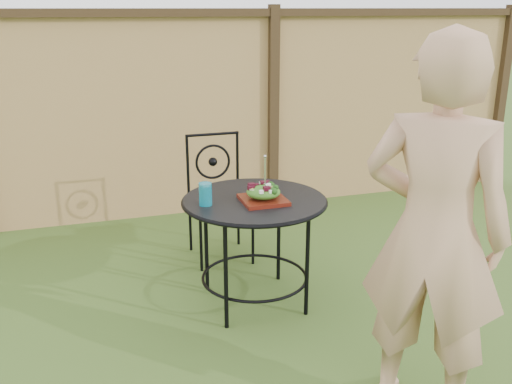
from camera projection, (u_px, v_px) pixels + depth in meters
The scene contains 9 objects.
ground at pixel (184, 340), 3.36m from camera, with size 60.00×60.00×0.00m, color #264716.
fence at pixel (133, 117), 5.06m from camera, with size 8.00×0.12×1.90m.
patio_table at pixel (254, 219), 3.63m from camera, with size 0.92×0.92×0.72m.
patio_chair at pixel (218, 194), 4.39m from camera, with size 0.46×0.46×0.95m.
diner at pixel (434, 234), 2.55m from camera, with size 0.66×0.43×1.81m, color tan.
salad_plate at pixel (263, 200), 3.53m from camera, with size 0.27×0.27×0.02m, color #451209.
salad at pixel (263, 192), 3.51m from camera, with size 0.21×0.21×0.08m, color #235614.
fork at pixel (265, 171), 3.48m from camera, with size 0.01×0.01×0.18m, color silver.
drinking_glass at pixel (205, 194), 3.45m from camera, with size 0.08×0.08×0.14m, color #0C7C96.
Camera 1 is at (-0.48, -2.92, 1.87)m, focal length 40.00 mm.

